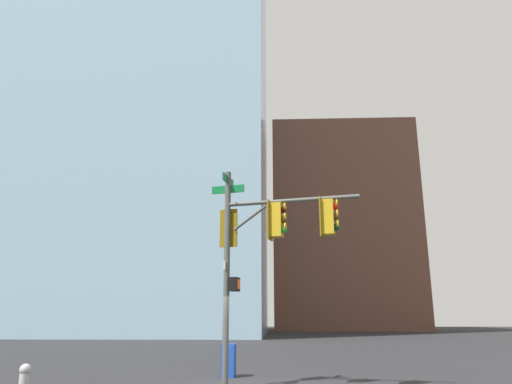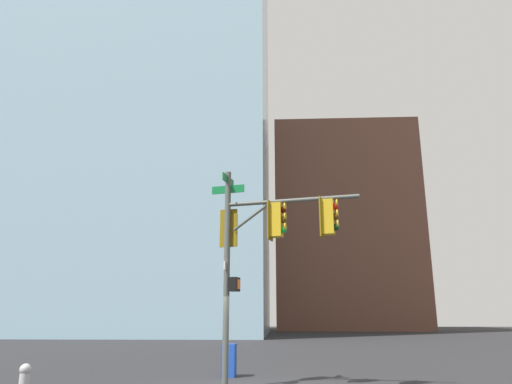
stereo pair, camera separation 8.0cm
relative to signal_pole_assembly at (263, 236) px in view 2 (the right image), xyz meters
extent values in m
cylinder|color=#4C514C|center=(1.07, -0.19, -1.11)|extent=(0.18, 0.18, 6.28)
cylinder|color=#4C514C|center=(-0.85, 0.27, 0.99)|extent=(3.87, 1.04, 0.12)
cylinder|color=#4C514C|center=(0.38, -0.03, 0.54)|extent=(1.03, 0.32, 0.75)
cube|color=#0F6B33|center=(1.07, -0.19, 1.78)|extent=(0.25, 0.93, 0.24)
cube|color=#0F6B33|center=(1.07, -0.19, 1.48)|extent=(1.03, 0.27, 0.24)
cube|color=white|center=(1.07, -0.19, -0.86)|extent=(0.13, 0.44, 0.24)
cube|color=gold|center=(-0.41, 0.16, 0.43)|extent=(0.41, 0.41, 1.00)
cube|color=#775E0F|center=(-0.23, 0.12, 0.43)|extent=(0.17, 0.54, 1.16)
sphere|color=#470A07|center=(-0.61, 0.21, 0.73)|extent=(0.20, 0.20, 0.20)
cylinder|color=gold|center=(-0.67, 0.22, 0.82)|extent=(0.09, 0.23, 0.23)
sphere|color=#4C330A|center=(-0.61, 0.21, 0.43)|extent=(0.20, 0.20, 0.20)
cylinder|color=gold|center=(-0.67, 0.22, 0.52)|extent=(0.09, 0.23, 0.23)
sphere|color=green|center=(-0.61, 0.21, 0.13)|extent=(0.20, 0.20, 0.20)
cylinder|color=gold|center=(-0.67, 0.22, 0.22)|extent=(0.09, 0.23, 0.23)
cube|color=gold|center=(-1.89, 0.52, 0.43)|extent=(0.41, 0.41, 1.00)
cube|color=#775E0F|center=(-1.70, 0.47, 0.43)|extent=(0.17, 0.54, 1.16)
sphere|color=red|center=(-2.09, 0.57, 0.73)|extent=(0.20, 0.20, 0.20)
cylinder|color=gold|center=(-2.15, 0.58, 0.82)|extent=(0.09, 0.23, 0.23)
sphere|color=#4C330A|center=(-2.09, 0.57, 0.43)|extent=(0.20, 0.20, 0.20)
cylinder|color=gold|center=(-2.15, 0.58, 0.52)|extent=(0.09, 0.23, 0.23)
sphere|color=#0A3819|center=(-2.09, 0.57, 0.13)|extent=(0.20, 0.20, 0.20)
cylinder|color=gold|center=(-2.15, 0.58, 0.22)|extent=(0.09, 0.23, 0.23)
cube|color=gold|center=(1.00, -0.48, 0.29)|extent=(0.41, 0.41, 1.00)
cube|color=#775E0F|center=(1.05, -0.29, 0.29)|extent=(0.54, 0.17, 1.16)
sphere|color=#470A07|center=(0.95, -0.68, 0.59)|extent=(0.20, 0.20, 0.20)
cylinder|color=gold|center=(0.94, -0.74, 0.68)|extent=(0.23, 0.09, 0.23)
sphere|color=#4C330A|center=(0.95, -0.68, 0.29)|extent=(0.20, 0.20, 0.20)
cylinder|color=gold|center=(0.94, -0.74, 0.38)|extent=(0.23, 0.09, 0.23)
sphere|color=green|center=(0.95, -0.68, -0.01)|extent=(0.20, 0.20, 0.20)
cylinder|color=gold|center=(0.94, -0.74, 0.08)|extent=(0.23, 0.09, 0.23)
cube|color=black|center=(0.84, -0.14, -1.40)|extent=(0.33, 0.41, 0.40)
cube|color=#EA5914|center=(0.70, -0.11, -1.40)|extent=(0.08, 0.25, 0.28)
sphere|color=#B2B2B7|center=(5.43, 2.46, -3.50)|extent=(0.26, 0.26, 0.26)
cube|color=#193FA5|center=(1.24, -2.86, -3.72)|extent=(0.47, 0.58, 1.05)
cube|color=#4C3328|center=(13.63, -46.16, 16.94)|extent=(24.12, 17.51, 42.37)
cube|color=brown|center=(26.54, -42.80, 13.46)|extent=(17.63, 16.72, 35.42)
cube|color=#8CB2C6|center=(16.94, -44.47, 34.86)|extent=(31.90, 28.14, 78.21)
cube|color=brown|center=(-11.44, -64.36, 12.22)|extent=(22.87, 14.07, 32.93)
camera|label=1|loc=(-0.40, 13.89, -2.35)|focal=33.38mm
camera|label=2|loc=(-0.48, 13.89, -2.35)|focal=33.38mm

